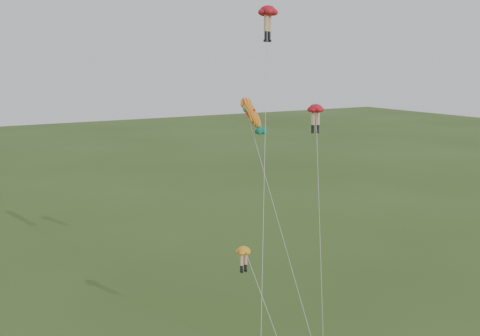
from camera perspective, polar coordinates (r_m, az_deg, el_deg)
legs_kite_red_high at (r=43.62m, az=2.97°, el=15.80°), size 8.74×12.29×23.33m
legs_kite_red_mid at (r=39.30m, az=8.09°, el=5.56°), size 3.20×5.37×15.96m
legs_kite_yellow at (r=34.85m, az=0.55°, el=-9.38°), size 2.03×3.75×7.28m
fish_kite at (r=40.26m, az=1.25°, el=5.76°), size 1.55×11.53×16.58m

